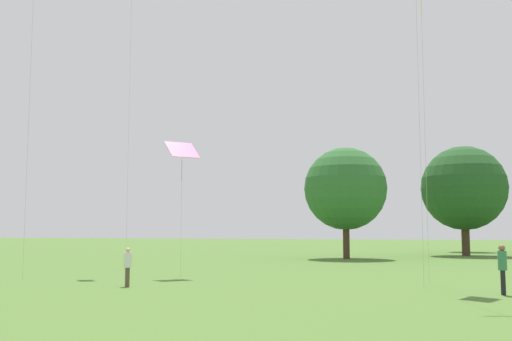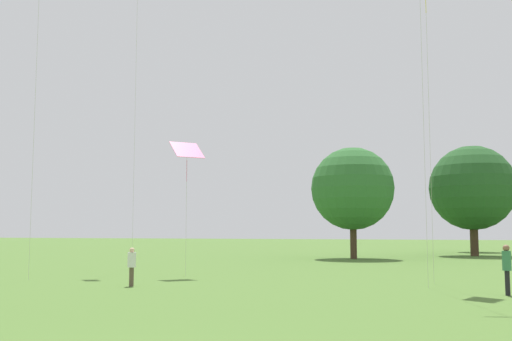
% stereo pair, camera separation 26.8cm
% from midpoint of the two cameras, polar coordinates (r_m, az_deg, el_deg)
% --- Properties ---
extents(person_standing_0, '(0.41, 0.41, 1.73)m').
position_cam_midpoint_polar(person_standing_0, '(22.54, 23.09, -8.23)').
color(person_standing_0, black).
rests_on(person_standing_0, ground).
extents(person_standing_2, '(0.46, 0.46, 1.53)m').
position_cam_midpoint_polar(person_standing_2, '(24.68, -11.45, -8.65)').
color(person_standing_2, brown).
rests_on(person_standing_2, ground).
extents(kite_4, '(1.86, 1.89, 6.68)m').
position_cam_midpoint_polar(kite_4, '(30.07, -6.34, 1.84)').
color(kite_4, pink).
rests_on(kite_4, ground).
extents(distant_tree_0, '(7.51, 7.51, 9.78)m').
position_cam_midpoint_polar(distant_tree_0, '(56.61, 20.04, -1.57)').
color(distant_tree_0, '#473323').
rests_on(distant_tree_0, ground).
extents(distant_tree_1, '(6.62, 6.62, 8.89)m').
position_cam_midpoint_polar(distant_tree_1, '(48.55, 9.34, -1.72)').
color(distant_tree_1, '#473323').
rests_on(distant_tree_1, ground).
extents(distant_tree_2, '(4.73, 4.73, 7.17)m').
position_cam_midpoint_polar(distant_tree_2, '(66.96, 20.11, -3.23)').
color(distant_tree_2, '#473323').
rests_on(distant_tree_2, ground).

